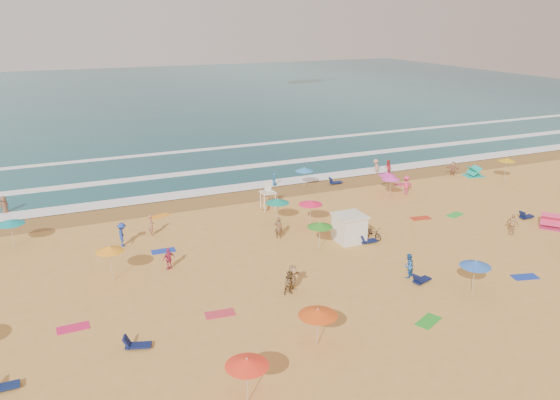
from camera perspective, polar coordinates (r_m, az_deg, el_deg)
name	(u,v)px	position (r m, az deg, el deg)	size (l,w,h in m)	color
ground	(330,239)	(42.12, 5.25, -4.06)	(220.00, 220.00, 0.00)	gold
ocean	(139,97)	(120.53, -14.50, 10.40)	(220.00, 140.00, 0.18)	#0C4756
wet_sand	(268,193)	(52.71, -1.25, 0.76)	(220.00, 220.00, 0.00)	olive
surf_foam	(238,169)	(60.59, -4.42, 3.20)	(200.00, 18.70, 0.05)	white
cabana	(349,229)	(41.54, 7.26, -2.98)	(2.00, 2.00, 2.00)	silver
cabana_roof	(350,215)	(41.16, 7.32, -1.61)	(2.20, 2.20, 0.12)	silver
bicycle	(373,233)	(42.45, 9.65, -3.39)	(0.62, 1.79, 0.94)	black
lifeguard_stand	(268,198)	(47.98, -1.27, 0.24)	(1.20, 1.20, 2.10)	white
beach_umbrellas	(335,220)	(40.26, 5.74, -2.06)	(54.53, 29.36, 0.80)	#2F82D6
loungers	(418,239)	(42.78, 14.20, -3.97)	(60.00, 23.96, 0.34)	#0F1E4E
towels	(355,245)	(41.20, 7.82, -4.68)	(42.10, 24.34, 0.03)	#DD1B56
popup_tents	(507,192)	(55.37, 22.67, 0.81)	(7.13, 16.28, 1.20)	#CB2D5B
beachgoers	(297,212)	(45.18, 1.78, -1.29)	(47.50, 24.89, 2.11)	brown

